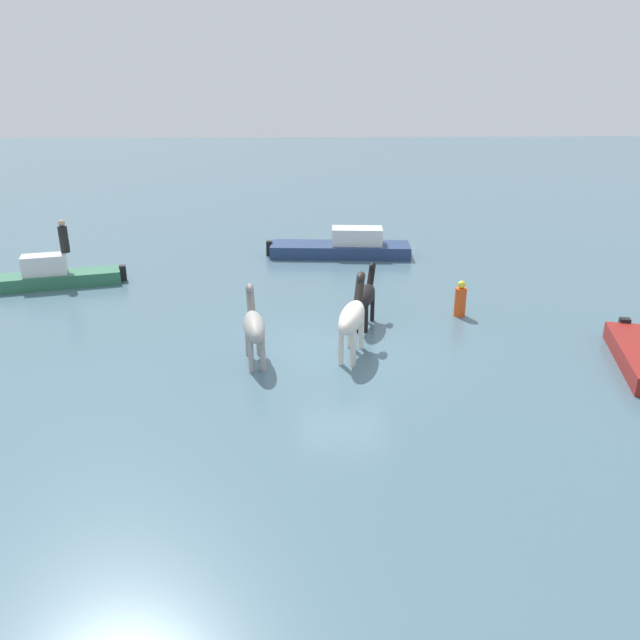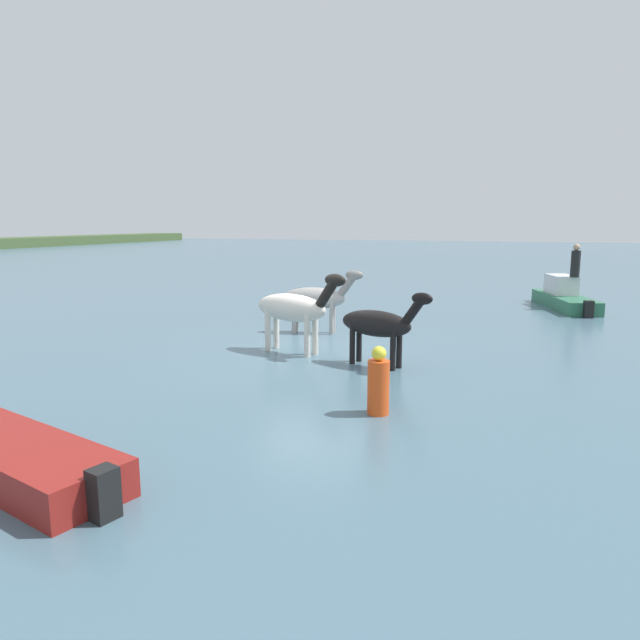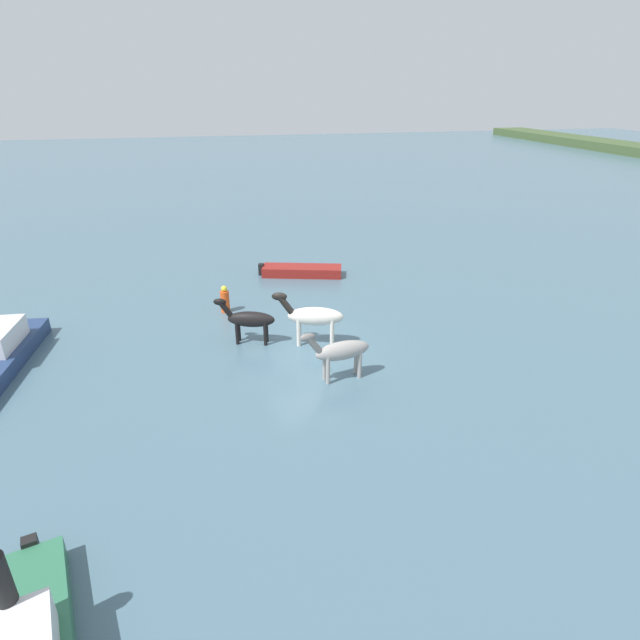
{
  "view_description": "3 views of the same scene",
  "coord_description": "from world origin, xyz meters",
  "px_view_note": "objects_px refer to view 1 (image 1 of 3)",
  "views": [
    {
      "loc": [
        1.36,
        15.33,
        6.57
      ],
      "look_at": [
        0.65,
        0.35,
        1.02
      ],
      "focal_mm": 34.46,
      "sensor_mm": 36.0,
      "label": 1
    },
    {
      "loc": [
        -12.64,
        -4.54,
        3.11
      ],
      "look_at": [
        0.8,
        0.0,
        0.66
      ],
      "focal_mm": 31.74,
      "sensor_mm": 36.0,
      "label": 2
    },
    {
      "loc": [
        15.94,
        -3.16,
        8.54
      ],
      "look_at": [
        -0.28,
        0.59,
        0.89
      ],
      "focal_mm": 28.72,
      "sensor_mm": 36.0,
      "label": 3
    }
  ],
  "objects_px": {
    "boat_dinghy_port": "(640,359)",
    "horse_lead": "(366,296)",
    "person_watcher_seated": "(64,237)",
    "horse_chestnut_trailing": "(353,316)",
    "boat_skiff_near": "(343,248)",
    "buoy_channel_marker": "(460,300)",
    "horse_gray_outer": "(254,326)",
    "boat_launch_far": "(59,278)"
  },
  "relations": [
    {
      "from": "boat_dinghy_port",
      "to": "horse_lead",
      "type": "bearing_deg",
      "value": -99.58
    },
    {
      "from": "horse_chestnut_trailing",
      "to": "horse_gray_outer",
      "type": "bearing_deg",
      "value": 113.15
    },
    {
      "from": "horse_gray_outer",
      "to": "horse_lead",
      "type": "height_order",
      "value": "horse_gray_outer"
    },
    {
      "from": "horse_lead",
      "to": "boat_dinghy_port",
      "type": "distance_m",
      "value": 7.49
    },
    {
      "from": "boat_launch_far",
      "to": "buoy_channel_marker",
      "type": "bearing_deg",
      "value": 149.12
    },
    {
      "from": "boat_skiff_near",
      "to": "buoy_channel_marker",
      "type": "relative_size",
      "value": 5.42
    },
    {
      "from": "person_watcher_seated",
      "to": "horse_chestnut_trailing",
      "type": "bearing_deg",
      "value": 144.11
    },
    {
      "from": "horse_lead",
      "to": "boat_skiff_near",
      "type": "bearing_deg",
      "value": 17.58
    },
    {
      "from": "boat_skiff_near",
      "to": "horse_chestnut_trailing",
      "type": "bearing_deg",
      "value": -88.6
    },
    {
      "from": "horse_gray_outer",
      "to": "horse_chestnut_trailing",
      "type": "distance_m",
      "value": 2.58
    },
    {
      "from": "boat_skiff_near",
      "to": "person_watcher_seated",
      "type": "relative_size",
      "value": 5.19
    },
    {
      "from": "horse_gray_outer",
      "to": "person_watcher_seated",
      "type": "relative_size",
      "value": 1.96
    },
    {
      "from": "horse_lead",
      "to": "horse_gray_outer",
      "type": "bearing_deg",
      "value": 146.38
    },
    {
      "from": "boat_skiff_near",
      "to": "boat_dinghy_port",
      "type": "height_order",
      "value": "boat_skiff_near"
    },
    {
      "from": "horse_chestnut_trailing",
      "to": "boat_dinghy_port",
      "type": "bearing_deg",
      "value": -81.61
    },
    {
      "from": "horse_chestnut_trailing",
      "to": "boat_skiff_near",
      "type": "distance_m",
      "value": 10.66
    },
    {
      "from": "horse_chestnut_trailing",
      "to": "boat_skiff_near",
      "type": "height_order",
      "value": "horse_chestnut_trailing"
    },
    {
      "from": "horse_lead",
      "to": "horse_chestnut_trailing",
      "type": "relative_size",
      "value": 0.86
    },
    {
      "from": "horse_lead",
      "to": "person_watcher_seated",
      "type": "distance_m",
      "value": 11.43
    },
    {
      "from": "boat_skiff_near",
      "to": "buoy_channel_marker",
      "type": "bearing_deg",
      "value": -63.68
    },
    {
      "from": "horse_lead",
      "to": "person_watcher_seated",
      "type": "relative_size",
      "value": 1.83
    },
    {
      "from": "boat_launch_far",
      "to": "buoy_channel_marker",
      "type": "relative_size",
      "value": 3.82
    },
    {
      "from": "horse_gray_outer",
      "to": "boat_skiff_near",
      "type": "height_order",
      "value": "horse_gray_outer"
    },
    {
      "from": "person_watcher_seated",
      "to": "boat_skiff_near",
      "type": "bearing_deg",
      "value": -161.0
    },
    {
      "from": "horse_gray_outer",
      "to": "horse_lead",
      "type": "distance_m",
      "value": 4.05
    },
    {
      "from": "horse_chestnut_trailing",
      "to": "boat_launch_far",
      "type": "distance_m",
      "value": 12.11
    },
    {
      "from": "person_watcher_seated",
      "to": "buoy_channel_marker",
      "type": "relative_size",
      "value": 1.04
    },
    {
      "from": "horse_gray_outer",
      "to": "buoy_channel_marker",
      "type": "bearing_deg",
      "value": -70.56
    },
    {
      "from": "horse_chestnut_trailing",
      "to": "boat_dinghy_port",
      "type": "distance_m",
      "value": 7.46
    },
    {
      "from": "boat_skiff_near",
      "to": "horse_lead",
      "type": "bearing_deg",
      "value": -85.37
    },
    {
      "from": "boat_launch_far",
      "to": "boat_dinghy_port",
      "type": "height_order",
      "value": "boat_launch_far"
    },
    {
      "from": "boat_dinghy_port",
      "to": "boat_skiff_near",
      "type": "bearing_deg",
      "value": -134.08
    },
    {
      "from": "boat_skiff_near",
      "to": "buoy_channel_marker",
      "type": "xyz_separation_m",
      "value": [
        -3.02,
        7.7,
        0.18
      ]
    },
    {
      "from": "boat_dinghy_port",
      "to": "person_watcher_seated",
      "type": "distance_m",
      "value": 18.93
    },
    {
      "from": "horse_gray_outer",
      "to": "horse_lead",
      "type": "bearing_deg",
      "value": -59.35
    },
    {
      "from": "boat_dinghy_port",
      "to": "boat_launch_far",
      "type": "bearing_deg",
      "value": -98.14
    },
    {
      "from": "buoy_channel_marker",
      "to": "horse_gray_outer",
      "type": "bearing_deg",
      "value": 27.31
    },
    {
      "from": "horse_chestnut_trailing",
      "to": "boat_skiff_near",
      "type": "bearing_deg",
      "value": 12.72
    },
    {
      "from": "boat_launch_far",
      "to": "boat_dinghy_port",
      "type": "relative_size",
      "value": 1.06
    },
    {
      "from": "boat_skiff_near",
      "to": "horse_gray_outer",
      "type": "bearing_deg",
      "value": -101.46
    },
    {
      "from": "horse_lead",
      "to": "person_watcher_seated",
      "type": "bearing_deg",
      "value": 82.83
    },
    {
      "from": "horse_lead",
      "to": "boat_dinghy_port",
      "type": "height_order",
      "value": "horse_lead"
    }
  ]
}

